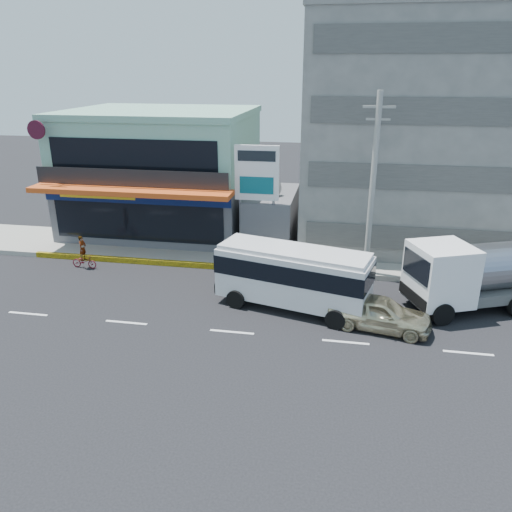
% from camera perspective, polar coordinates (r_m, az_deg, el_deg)
% --- Properties ---
extents(ground, '(120.00, 120.00, 0.00)m').
position_cam_1_polar(ground, '(22.49, -2.77, -8.67)').
color(ground, black).
rests_on(ground, ground).
extents(sidewalk, '(70.00, 5.00, 0.30)m').
position_cam_1_polar(sidewalk, '(30.58, 10.39, -0.45)').
color(sidewalk, gray).
rests_on(sidewalk, ground).
extents(shop_building, '(12.40, 11.70, 8.00)m').
position_cam_1_polar(shop_building, '(35.99, -10.55, 9.14)').
color(shop_building, '#4B4B50').
rests_on(shop_building, ground).
extents(concrete_building, '(16.00, 12.00, 14.00)m').
position_cam_1_polar(concrete_building, '(34.75, 19.68, 12.93)').
color(concrete_building, gray).
rests_on(concrete_building, ground).
extents(gap_structure, '(3.00, 6.00, 3.50)m').
position_cam_1_polar(gap_structure, '(32.74, 1.81, 4.27)').
color(gap_structure, '#4B4B50').
rests_on(gap_structure, ground).
extents(satellite_dish, '(1.50, 1.50, 0.15)m').
position_cam_1_polar(satellite_dish, '(31.30, 1.58, 6.96)').
color(satellite_dish, slate).
rests_on(satellite_dish, gap_structure).
extents(billboard, '(2.60, 0.18, 6.90)m').
position_cam_1_polar(billboard, '(29.35, 0.09, 8.74)').
color(billboard, gray).
rests_on(billboard, ground).
extents(utility_pole_near, '(1.60, 0.30, 10.00)m').
position_cam_1_polar(utility_pole_near, '(27.16, 13.17, 7.69)').
color(utility_pole_near, '#999993').
rests_on(utility_pole_near, ground).
extents(minibus, '(7.69, 4.10, 3.07)m').
position_cam_1_polar(minibus, '(23.87, 4.26, -1.99)').
color(minibus, silver).
rests_on(minibus, ground).
extents(sedan, '(4.85, 2.70, 1.56)m').
position_cam_1_polar(sedan, '(23.07, 13.90, -6.31)').
color(sedan, '#C4BB95').
rests_on(sedan, ground).
extents(tanker_truck, '(8.87, 5.53, 3.38)m').
position_cam_1_polar(tanker_truck, '(26.45, 25.12, -1.72)').
color(tanker_truck, white).
rests_on(tanker_truck, ground).
extents(motorcycle_rider, '(1.56, 0.63, 1.97)m').
position_cam_1_polar(motorcycle_rider, '(30.77, -19.08, -0.16)').
color(motorcycle_rider, '#550C17').
rests_on(motorcycle_rider, ground).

